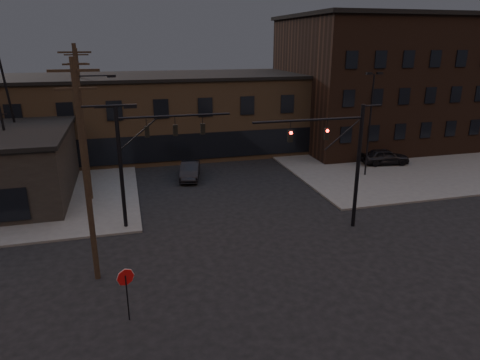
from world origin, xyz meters
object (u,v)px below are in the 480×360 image
(stop_sign, at_px, (126,283))
(parked_car_lot_a, at_px, (385,156))
(parked_car_lot_b, at_px, (337,143))
(car_crossing, at_px, (190,171))
(traffic_signal_far, at_px, (141,152))
(traffic_signal_near, at_px, (343,155))

(stop_sign, height_order, parked_car_lot_a, stop_sign)
(parked_car_lot_b, height_order, car_crossing, parked_car_lot_b)
(traffic_signal_far, bearing_deg, traffic_signal_near, -16.17)
(traffic_signal_near, bearing_deg, stop_sign, -154.10)
(traffic_signal_near, relative_size, stop_sign, 3.23)
(parked_car_lot_b, bearing_deg, traffic_signal_far, 122.82)
(traffic_signal_far, height_order, parked_car_lot_a, traffic_signal_far)
(stop_sign, bearing_deg, traffic_signal_far, 82.68)
(traffic_signal_near, height_order, parked_car_lot_b, traffic_signal_near)
(traffic_signal_near, bearing_deg, parked_car_lot_b, 62.80)
(traffic_signal_far, bearing_deg, parked_car_lot_a, 20.19)
(traffic_signal_far, distance_m, parked_car_lot_b, 26.96)
(traffic_signal_far, distance_m, car_crossing, 11.22)
(car_crossing, bearing_deg, parked_car_lot_b, 31.53)
(stop_sign, distance_m, parked_car_lot_b, 34.28)
(parked_car_lot_a, bearing_deg, stop_sign, 135.42)
(traffic_signal_far, xyz_separation_m, parked_car_lot_a, (23.37, 8.60, -4.09))
(traffic_signal_near, distance_m, car_crossing, 15.60)
(traffic_signal_far, distance_m, parked_car_lot_a, 25.24)
(parked_car_lot_b, bearing_deg, traffic_signal_near, 150.41)
(parked_car_lot_a, height_order, parked_car_lot_b, parked_car_lot_a)
(parked_car_lot_a, xyz_separation_m, parked_car_lot_b, (-1.61, 6.77, -0.02))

